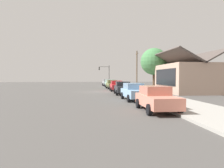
% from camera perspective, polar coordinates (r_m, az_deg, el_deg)
% --- Properties ---
extents(ground_plane, '(120.00, 120.00, 0.00)m').
position_cam_1_polar(ground_plane, '(30.63, -3.40, -2.15)').
color(ground_plane, '#4C4947').
extents(sidewalk_curb, '(60.00, 4.20, 0.16)m').
position_cam_1_polar(sidewalk_curb, '(31.37, 6.88, -1.91)').
color(sidewalk_curb, '#A3A099').
rests_on(sidewalk_curb, ground).
extents(car_silver, '(4.56, 2.09, 1.59)m').
position_cam_1_polar(car_silver, '(50.98, -1.41, 0.42)').
color(car_silver, silver).
rests_on(car_silver, ground).
extents(car_seafoam, '(4.87, 2.18, 1.59)m').
position_cam_1_polar(car_seafoam, '(44.98, -0.57, 0.21)').
color(car_seafoam, '#9ED1BC').
rests_on(car_seafoam, ground).
extents(car_olive, '(4.46, 2.24, 1.59)m').
position_cam_1_polar(car_olive, '(38.70, 0.03, -0.08)').
color(car_olive, olive).
rests_on(car_olive, ground).
extents(car_cherry, '(4.77, 2.11, 1.59)m').
position_cam_1_polar(car_cherry, '(32.52, 1.26, -0.46)').
color(car_cherry, red).
rests_on(car_cherry, ground).
extents(car_charcoal, '(4.85, 2.18, 1.59)m').
position_cam_1_polar(car_charcoal, '(26.30, 2.98, -1.04)').
color(car_charcoal, '#2D3035').
rests_on(car_charcoal, ground).
extents(car_skyblue, '(4.62, 2.09, 1.59)m').
position_cam_1_polar(car_skyblue, '(19.86, 5.98, -2.03)').
color(car_skyblue, '#8CB7E0').
rests_on(car_skyblue, ground).
extents(car_coral, '(4.54, 2.01, 1.59)m').
position_cam_1_polar(car_coral, '(13.86, 11.86, -3.80)').
color(car_coral, '#EA8C75').
rests_on(car_coral, ground).
extents(storefront_building, '(9.69, 6.64, 5.73)m').
position_cam_1_polar(storefront_building, '(30.88, 19.65, 1.67)').
color(storefront_building, tan).
rests_on(storefront_building, ground).
extents(shade_tree, '(4.45, 4.45, 6.94)m').
position_cam_1_polar(shade_tree, '(35.73, 11.30, 5.95)').
color(shade_tree, brown).
rests_on(shade_tree, ground).
extents(traffic_light_main, '(0.37, 2.79, 5.20)m').
position_cam_1_polar(traffic_light_main, '(55.19, -1.88, 3.31)').
color(traffic_light_main, '#383833').
rests_on(traffic_light_main, ground).
extents(utility_pole_wooden, '(1.80, 0.24, 7.50)m').
position_cam_1_polar(utility_pole_wooden, '(43.67, 6.73, 4.23)').
color(utility_pole_wooden, brown).
rests_on(utility_pole_wooden, ground).
extents(fire_hydrant_red, '(0.22, 0.22, 0.71)m').
position_cam_1_polar(fire_hydrant_red, '(20.27, 9.96, -2.87)').
color(fire_hydrant_red, red).
rests_on(fire_hydrant_red, sidewalk_curb).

